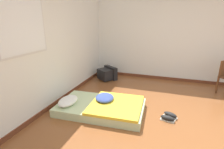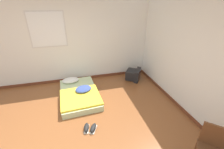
# 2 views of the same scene
# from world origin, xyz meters

# --- Properties ---
(ground_plane) EXTENTS (20.00, 20.00, 0.00)m
(ground_plane) POSITION_xyz_m (0.00, 0.00, 0.00)
(ground_plane) COLOR brown
(wall_back) EXTENTS (7.86, 0.08, 2.60)m
(wall_back) POSITION_xyz_m (-0.01, 2.55, 1.29)
(wall_back) COLOR white
(wall_back) RESTS_ON ground_plane
(wall_right) EXTENTS (0.08, 7.45, 2.60)m
(wall_right) POSITION_xyz_m (2.76, 0.00, 1.29)
(wall_right) COLOR white
(wall_right) RESTS_ON ground_plane
(mattress_bed) EXTENTS (1.12, 1.78, 0.31)m
(mattress_bed) POSITION_xyz_m (0.24, 1.46, 0.11)
(mattress_bed) COLOR beige
(mattress_bed) RESTS_ON ground_plane
(crt_tv) EXTENTS (0.65, 0.66, 0.39)m
(crt_tv) POSITION_xyz_m (2.17, 2.03, 0.19)
(crt_tv) COLOR black
(crt_tv) RESTS_ON ground_plane
(sneaker_pair) EXTENTS (0.33, 0.33, 0.10)m
(sneaker_pair) POSITION_xyz_m (0.37, 0.12, 0.05)
(sneaker_pair) COLOR silver
(sneaker_pair) RESTS_ON ground_plane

